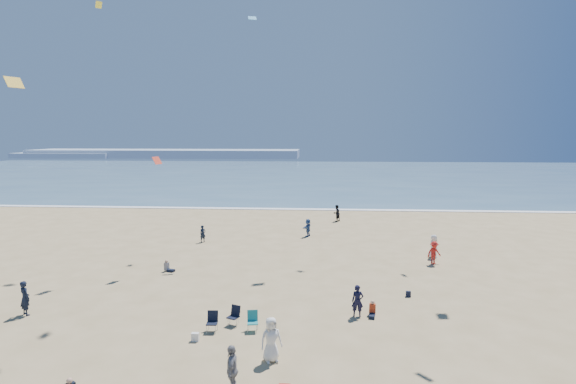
{
  "coord_description": "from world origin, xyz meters",
  "views": [
    {
      "loc": [
        3.4,
        -12.25,
        9.75
      ],
      "look_at": [
        2.0,
        8.0,
        7.11
      ],
      "focal_mm": 28.0,
      "sensor_mm": 36.0,
      "label": 1
    }
  ],
  "objects": [
    {
      "name": "ocean",
      "position": [
        0.0,
        95.0,
        0.03
      ],
      "size": [
        220.0,
        100.0,
        0.06
      ],
      "primitive_type": "cube",
      "color": "#476B84",
      "rests_on": "ground"
    },
    {
      "name": "surf_line",
      "position": [
        0.0,
        45.0,
        0.04
      ],
      "size": [
        220.0,
        1.2,
        0.08
      ],
      "primitive_type": "cube",
      "color": "white",
      "rests_on": "ground"
    },
    {
      "name": "headland_far",
      "position": [
        -60.0,
        170.0,
        1.6
      ],
      "size": [
        110.0,
        20.0,
        3.2
      ],
      "primitive_type": "cube",
      "color": "#7A8EA8",
      "rests_on": "ground"
    },
    {
      "name": "headland_near",
      "position": [
        -100.0,
        165.0,
        1.0
      ],
      "size": [
        40.0,
        14.0,
        2.0
      ],
      "primitive_type": "cube",
      "color": "#7A8EA8",
      "rests_on": "ground"
    },
    {
      "name": "standing_flyers",
      "position": [
        4.93,
        13.94,
        0.9
      ],
      "size": [
        40.28,
        43.98,
        1.94
      ],
      "color": "#2E517F",
      "rests_on": "ground"
    },
    {
      "name": "seated_group",
      "position": [
        0.17,
        4.16,
        0.42
      ],
      "size": [
        14.59,
        26.92,
        0.84
      ],
      "color": "silver",
      "rests_on": "ground"
    },
    {
      "name": "chair_cluster",
      "position": [
        -0.85,
        8.93,
        0.5
      ],
      "size": [
        2.66,
        1.51,
        1.0
      ],
      "color": "black",
      "rests_on": "ground"
    },
    {
      "name": "white_tote",
      "position": [
        -2.37,
        7.56,
        0.2
      ],
      "size": [
        0.35,
        0.2,
        0.4
      ],
      "primitive_type": "cube",
      "color": "white",
      "rests_on": "ground"
    },
    {
      "name": "black_backpack",
      "position": [
        -1.0,
        11.02,
        0.19
      ],
      "size": [
        0.3,
        0.22,
        0.38
      ],
      "primitive_type": "cube",
      "color": "black",
      "rests_on": "ground"
    },
    {
      "name": "navy_bag",
      "position": [
        8.84,
        14.17,
        0.17
      ],
      "size": [
        0.28,
        0.18,
        0.34
      ],
      "primitive_type": "cube",
      "color": "black",
      "rests_on": "ground"
    },
    {
      "name": "kites_aloft",
      "position": [
        9.53,
        12.83,
        15.11
      ],
      "size": [
        36.05,
        38.46,
        30.75
      ],
      "color": "#E4FF3B",
      "rests_on": "ground"
    }
  ]
}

